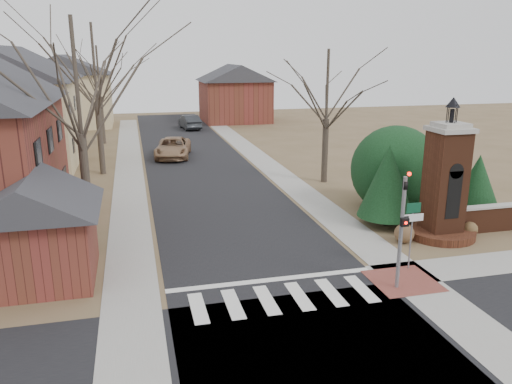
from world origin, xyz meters
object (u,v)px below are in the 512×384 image
object	(u,v)px
sign_post	(412,223)
pickup_truck	(173,148)
traffic_signal_pole	(402,221)
brick_gate_monument	(444,192)
distant_car	(190,122)

from	to	relation	value
sign_post	pickup_truck	size ratio (longest dim) A/B	0.48
traffic_signal_pole	pickup_truck	distance (m)	26.87
sign_post	traffic_signal_pole	bearing A→B (deg)	-132.43
brick_gate_monument	pickup_truck	distance (m)	24.22
traffic_signal_pole	distant_car	xyz separation A→B (m)	(-2.70, 41.92, -1.78)
pickup_truck	distant_car	xyz separation A→B (m)	(3.20, 15.76, 0.00)
sign_post	distant_car	bearing A→B (deg)	95.63
brick_gate_monument	pickup_truck	world-z (taller)	brick_gate_monument
sign_post	pickup_truck	bearing A→B (deg)	106.21
traffic_signal_pole	distant_car	bearing A→B (deg)	93.69
traffic_signal_pole	brick_gate_monument	world-z (taller)	brick_gate_monument
sign_post	brick_gate_monument	size ratio (longest dim) A/B	0.42
traffic_signal_pole	sign_post	size ratio (longest dim) A/B	1.64
sign_post	distant_car	xyz separation A→B (m)	(-3.99, 40.50, -1.15)
traffic_signal_pole	pickup_truck	bearing A→B (deg)	102.71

